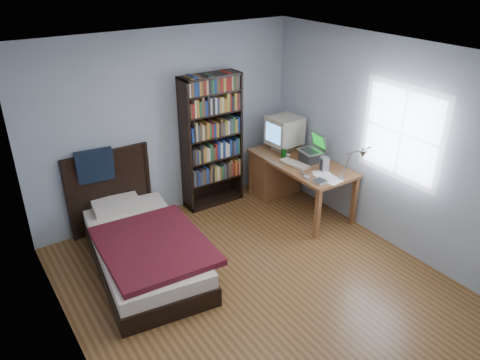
{
  "coord_description": "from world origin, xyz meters",
  "views": [
    {
      "loc": [
        -2.44,
        -3.32,
        3.34
      ],
      "look_at": [
        0.16,
        0.6,
        1.02
      ],
      "focal_mm": 35.0,
      "sensor_mm": 36.0,
      "label": 1
    }
  ],
  "objects_px": {
    "crt_monitor": "(284,131)",
    "bed": "(140,244)",
    "bookshelf": "(212,142)",
    "keyboard": "(295,164)",
    "soda_can": "(284,153)",
    "desk": "(281,171)",
    "speaker": "(324,164)",
    "desk_lamp": "(360,156)",
    "laptop": "(311,154)"
  },
  "relations": [
    {
      "from": "laptop",
      "to": "desk_lamp",
      "type": "height_order",
      "value": "desk_lamp"
    },
    {
      "from": "desk",
      "to": "bookshelf",
      "type": "height_order",
      "value": "bookshelf"
    },
    {
      "from": "crt_monitor",
      "to": "speaker",
      "type": "bearing_deg",
      "value": -90.86
    },
    {
      "from": "speaker",
      "to": "crt_monitor",
      "type": "bearing_deg",
      "value": 104.72
    },
    {
      "from": "speaker",
      "to": "bookshelf",
      "type": "bearing_deg",
      "value": 144.0
    },
    {
      "from": "keyboard",
      "to": "bookshelf",
      "type": "distance_m",
      "value": 1.19
    },
    {
      "from": "crt_monitor",
      "to": "laptop",
      "type": "distance_m",
      "value": 0.57
    },
    {
      "from": "desk",
      "to": "soda_can",
      "type": "relative_size",
      "value": 11.92
    },
    {
      "from": "soda_can",
      "to": "crt_monitor",
      "type": "bearing_deg",
      "value": 50.77
    },
    {
      "from": "keyboard",
      "to": "speaker",
      "type": "xyz_separation_m",
      "value": [
        0.2,
        -0.36,
        0.08
      ]
    },
    {
      "from": "bookshelf",
      "to": "speaker",
      "type": "bearing_deg",
      "value": -51.58
    },
    {
      "from": "speaker",
      "to": "bookshelf",
      "type": "xyz_separation_m",
      "value": [
        -0.98,
        1.23,
        0.12
      ]
    },
    {
      "from": "laptop",
      "to": "soda_can",
      "type": "height_order",
      "value": "laptop"
    },
    {
      "from": "bookshelf",
      "to": "bed",
      "type": "bearing_deg",
      "value": -151.13
    },
    {
      "from": "bookshelf",
      "to": "desk",
      "type": "bearing_deg",
      "value": -23.65
    },
    {
      "from": "crt_monitor",
      "to": "soda_can",
      "type": "height_order",
      "value": "crt_monitor"
    },
    {
      "from": "crt_monitor",
      "to": "soda_can",
      "type": "bearing_deg",
      "value": -129.23
    },
    {
      "from": "keyboard",
      "to": "soda_can",
      "type": "xyz_separation_m",
      "value": [
        0.04,
        0.29,
        0.05
      ]
    },
    {
      "from": "desk_lamp",
      "to": "crt_monitor",
      "type": "bearing_deg",
      "value": 86.07
    },
    {
      "from": "laptop",
      "to": "bed",
      "type": "bearing_deg",
      "value": 177.82
    },
    {
      "from": "keyboard",
      "to": "bookshelf",
      "type": "xyz_separation_m",
      "value": [
        -0.78,
        0.87,
        0.2
      ]
    },
    {
      "from": "laptop",
      "to": "speaker",
      "type": "relative_size",
      "value": 2.01
    },
    {
      "from": "laptop",
      "to": "bookshelf",
      "type": "height_order",
      "value": "bookshelf"
    },
    {
      "from": "desk",
      "to": "laptop",
      "type": "relative_size",
      "value": 4.06
    },
    {
      "from": "crt_monitor",
      "to": "bed",
      "type": "xyz_separation_m",
      "value": [
        -2.46,
        -0.44,
        -0.76
      ]
    },
    {
      "from": "desk",
      "to": "speaker",
      "type": "height_order",
      "value": "speaker"
    },
    {
      "from": "desk_lamp",
      "to": "soda_can",
      "type": "distance_m",
      "value": 1.36
    },
    {
      "from": "keyboard",
      "to": "bed",
      "type": "height_order",
      "value": "bed"
    },
    {
      "from": "crt_monitor",
      "to": "laptop",
      "type": "height_order",
      "value": "crt_monitor"
    },
    {
      "from": "soda_can",
      "to": "bookshelf",
      "type": "bearing_deg",
      "value": 144.52
    },
    {
      "from": "crt_monitor",
      "to": "bed",
      "type": "distance_m",
      "value": 2.61
    },
    {
      "from": "desk",
      "to": "bed",
      "type": "xyz_separation_m",
      "value": [
        -2.39,
        -0.4,
        -0.16
      ]
    },
    {
      "from": "bed",
      "to": "laptop",
      "type": "bearing_deg",
      "value": -2.18
    },
    {
      "from": "keyboard",
      "to": "soda_can",
      "type": "bearing_deg",
      "value": 73.69
    },
    {
      "from": "desk_lamp",
      "to": "bed",
      "type": "distance_m",
      "value": 2.75
    },
    {
      "from": "bookshelf",
      "to": "keyboard",
      "type": "bearing_deg",
      "value": -48.36
    },
    {
      "from": "desk",
      "to": "bed",
      "type": "height_order",
      "value": "bed"
    },
    {
      "from": "desk_lamp",
      "to": "keyboard",
      "type": "distance_m",
      "value": 1.11
    },
    {
      "from": "desk_lamp",
      "to": "speaker",
      "type": "bearing_deg",
      "value": 82.01
    },
    {
      "from": "keyboard",
      "to": "bookshelf",
      "type": "relative_size",
      "value": 0.23
    },
    {
      "from": "crt_monitor",
      "to": "bookshelf",
      "type": "xyz_separation_m",
      "value": [
        -0.99,
        0.37,
        -0.06
      ]
    },
    {
      "from": "crt_monitor",
      "to": "desk_lamp",
      "type": "relative_size",
      "value": 0.85
    },
    {
      "from": "desk_lamp",
      "to": "bed",
      "type": "height_order",
      "value": "desk_lamp"
    },
    {
      "from": "laptop",
      "to": "soda_can",
      "type": "distance_m",
      "value": 0.39
    },
    {
      "from": "desk",
      "to": "bookshelf",
      "type": "bearing_deg",
      "value": 156.35
    },
    {
      "from": "crt_monitor",
      "to": "bed",
      "type": "height_order",
      "value": "crt_monitor"
    },
    {
      "from": "desk_lamp",
      "to": "bookshelf",
      "type": "height_order",
      "value": "bookshelf"
    },
    {
      "from": "crt_monitor",
      "to": "speaker",
      "type": "height_order",
      "value": "crt_monitor"
    },
    {
      "from": "desk_lamp",
      "to": "keyboard",
      "type": "bearing_deg",
      "value": 96.12
    },
    {
      "from": "keyboard",
      "to": "bed",
      "type": "relative_size",
      "value": 0.19
    }
  ]
}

